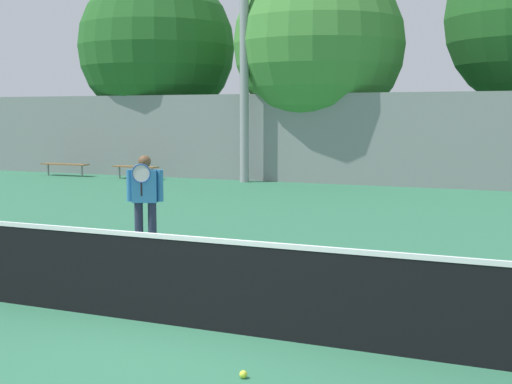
# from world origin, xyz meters

# --- Properties ---
(ground_plane) EXTENTS (100.00, 100.00, 0.00)m
(ground_plane) POSITION_xyz_m (0.00, 0.00, 0.00)
(ground_plane) COLOR #2D6B4C
(tennis_net) EXTENTS (11.71, 0.09, 0.97)m
(tennis_net) POSITION_xyz_m (0.00, 0.00, 0.49)
(tennis_net) COLOR black
(tennis_net) RESTS_ON ground_plane
(tennis_player) EXTENTS (0.57, 0.49, 1.55)m
(tennis_player) POSITION_xyz_m (-2.91, 3.52, 0.88)
(tennis_player) COLOR #282D47
(tennis_player) RESTS_ON ground_plane
(bench_courtside_far) EXTENTS (1.64, 0.40, 0.44)m
(bench_courtside_far) POSITION_xyz_m (-10.17, 14.27, 0.40)
(bench_courtside_far) COLOR brown
(bench_courtside_far) RESTS_ON ground_plane
(bench_by_gate) EXTENTS (1.88, 0.40, 0.44)m
(bench_by_gate) POSITION_xyz_m (-13.17, 14.27, 0.40)
(bench_by_gate) COLOR brown
(bench_by_gate) RESTS_ON ground_plane
(tennis_ball) EXTENTS (0.07, 0.07, 0.07)m
(tennis_ball) POSITION_xyz_m (0.98, -1.08, 0.03)
(tennis_ball) COLOR #D1E038
(tennis_ball) RESTS_ON ground_plane
(back_fence) EXTENTS (35.50, 0.06, 2.88)m
(back_fence) POSITION_xyz_m (0.00, 15.31, 1.44)
(back_fence) COLOR gray
(back_fence) RESTS_ON ground_plane
(tree_green_broad) EXTENTS (5.81, 5.81, 7.48)m
(tree_green_broad) POSITION_xyz_m (-4.53, 17.00, 4.57)
(tree_green_broad) COLOR brown
(tree_green_broad) RESTS_ON ground_plane
(tree_dark_dense) EXTENTS (5.98, 5.98, 7.76)m
(tree_dark_dense) POSITION_xyz_m (-11.27, 17.55, 4.76)
(tree_dark_dense) COLOR brown
(tree_dark_dense) RESTS_ON ground_plane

